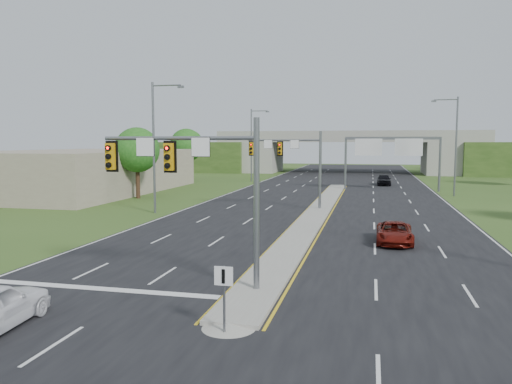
{
  "coord_description": "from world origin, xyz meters",
  "views": [
    {
      "loc": [
        4.4,
        -19.08,
        6.05
      ],
      "look_at": [
        -2.44,
        10.44,
        3.0
      ],
      "focal_mm": 35.0,
      "sensor_mm": 36.0,
      "label": 1
    }
  ],
  "objects_px": {
    "car_far_a": "(395,233)",
    "signal_mast_near": "(201,175)",
    "overpass": "(349,155)",
    "signal_mast_far": "(295,157)",
    "sign_gantry": "(391,148)",
    "car_far_c": "(384,180)",
    "keep_right_sign": "(224,288)"
  },
  "relations": [
    {
      "from": "overpass",
      "to": "signal_mast_far",
      "type": "bearing_deg",
      "value": -92.35
    },
    {
      "from": "signal_mast_near",
      "to": "overpass",
      "type": "distance_m",
      "value": 80.11
    },
    {
      "from": "keep_right_sign",
      "to": "car_far_a",
      "type": "bearing_deg",
      "value": 69.85
    },
    {
      "from": "overpass",
      "to": "car_far_a",
      "type": "relative_size",
      "value": 17.67
    },
    {
      "from": "car_far_a",
      "to": "signal_mast_near",
      "type": "bearing_deg",
      "value": -124.49
    },
    {
      "from": "keep_right_sign",
      "to": "car_far_c",
      "type": "height_order",
      "value": "keep_right_sign"
    },
    {
      "from": "car_far_c",
      "to": "sign_gantry",
      "type": "bearing_deg",
      "value": -86.93
    },
    {
      "from": "overpass",
      "to": "car_far_c",
      "type": "distance_m",
      "value": 28.14
    },
    {
      "from": "sign_gantry",
      "to": "signal_mast_near",
      "type": "bearing_deg",
      "value": -101.25
    },
    {
      "from": "signal_mast_near",
      "to": "sign_gantry",
      "type": "bearing_deg",
      "value": 78.75
    },
    {
      "from": "signal_mast_near",
      "to": "keep_right_sign",
      "type": "relative_size",
      "value": 3.18
    },
    {
      "from": "signal_mast_near",
      "to": "overpass",
      "type": "height_order",
      "value": "overpass"
    },
    {
      "from": "keep_right_sign",
      "to": "overpass",
      "type": "bearing_deg",
      "value": 90.0
    },
    {
      "from": "sign_gantry",
      "to": "car_far_c",
      "type": "distance_m",
      "value": 8.95
    },
    {
      "from": "signal_mast_near",
      "to": "overpass",
      "type": "xyz_separation_m",
      "value": [
        2.26,
        80.07,
        -1.17
      ]
    },
    {
      "from": "signal_mast_near",
      "to": "car_far_c",
      "type": "distance_m",
      "value": 53.56
    },
    {
      "from": "signal_mast_near",
      "to": "car_far_c",
      "type": "height_order",
      "value": "signal_mast_near"
    },
    {
      "from": "signal_mast_near",
      "to": "overpass",
      "type": "bearing_deg",
      "value": 88.38
    },
    {
      "from": "signal_mast_near",
      "to": "signal_mast_far",
      "type": "height_order",
      "value": "same"
    },
    {
      "from": "sign_gantry",
      "to": "car_far_c",
      "type": "height_order",
      "value": "sign_gantry"
    },
    {
      "from": "signal_mast_near",
      "to": "keep_right_sign",
      "type": "bearing_deg",
      "value": -63.06
    },
    {
      "from": "signal_mast_near",
      "to": "signal_mast_far",
      "type": "xyz_separation_m",
      "value": [
        0.0,
        25.0,
        0.0
      ]
    },
    {
      "from": "keep_right_sign",
      "to": "car_far_c",
      "type": "distance_m",
      "value": 57.54
    },
    {
      "from": "signal_mast_near",
      "to": "sign_gantry",
      "type": "height_order",
      "value": "signal_mast_near"
    },
    {
      "from": "signal_mast_near",
      "to": "car_far_a",
      "type": "height_order",
      "value": "signal_mast_near"
    },
    {
      "from": "keep_right_sign",
      "to": "overpass",
      "type": "height_order",
      "value": "overpass"
    },
    {
      "from": "sign_gantry",
      "to": "car_far_a",
      "type": "distance_m",
      "value": 33.86
    },
    {
      "from": "signal_mast_near",
      "to": "car_far_c",
      "type": "bearing_deg",
      "value": 80.94
    },
    {
      "from": "signal_mast_far",
      "to": "overpass",
      "type": "height_order",
      "value": "overpass"
    },
    {
      "from": "overpass",
      "to": "car_far_a",
      "type": "height_order",
      "value": "overpass"
    },
    {
      "from": "signal_mast_far",
      "to": "signal_mast_near",
      "type": "bearing_deg",
      "value": -90.0
    },
    {
      "from": "signal_mast_far",
      "to": "car_far_a",
      "type": "distance_m",
      "value": 16.3
    }
  ]
}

